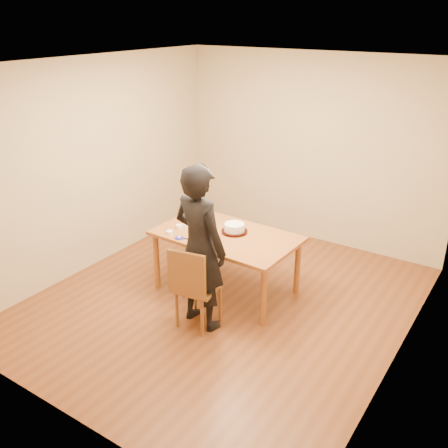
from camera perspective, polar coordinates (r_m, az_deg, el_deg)
The scene contains 16 objects.
room_shell at distance 5.68m, azimuth 1.87°, elevation 4.42°, with size 4.00×4.50×2.70m.
dining_table at distance 5.89m, azimuth 0.27°, elevation -1.36°, with size 1.67×0.99×0.04m, color brown.
dining_chair at distance 5.38m, azimuth -2.96°, elevation -7.31°, with size 0.39×0.39×0.04m, color brown.
cake_plate at distance 5.93m, azimuth 1.20°, elevation -0.85°, with size 0.31×0.31×0.02m, color #AE1C0B.
cake at distance 5.91m, azimuth 1.20°, elevation -0.40°, with size 0.24×0.24×0.08m, color white.
frosting_dome at distance 5.89m, azimuth 1.20°, elevation 0.06°, with size 0.24×0.24×0.03m, color white.
frosting_tub at distance 5.65m, azimuth -3.32°, elevation -1.80°, with size 0.10×0.10×0.09m, color white.
frosting_lid at distance 5.80m, azimuth -5.14°, elevation -1.59°, with size 0.11×0.11×0.01m, color #171995.
frosting_dollop at distance 5.79m, azimuth -5.14°, elevation -1.47°, with size 0.04×0.04×0.02m, color white.
ramekin_green at distance 5.92m, azimuth -6.24°, elevation -0.96°, with size 0.08×0.08×0.04m, color white.
ramekin_yellow at distance 6.09m, azimuth -4.32°, elevation -0.13°, with size 0.09×0.09×0.04m, color white.
ramekin_multi at distance 6.07m, azimuth -5.11°, elevation -0.27°, with size 0.08×0.08×0.04m, color white.
candy_box_pink at distance 6.44m, azimuth -2.38°, elevation 1.15°, with size 0.13×0.07×0.02m, color #C92F78.
candy_box_green at distance 6.44m, azimuth -2.40°, elevation 1.34°, with size 0.14×0.07×0.02m, color #3C941B.
spatula at distance 5.77m, azimuth -4.35°, elevation -1.69°, with size 0.16×0.01×0.01m, color black.
person at distance 5.19m, azimuth -2.77°, elevation -2.71°, with size 0.66×0.44×1.82m, color black.
Camera 1 is at (2.82, -4.24, 3.17)m, focal length 40.00 mm.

